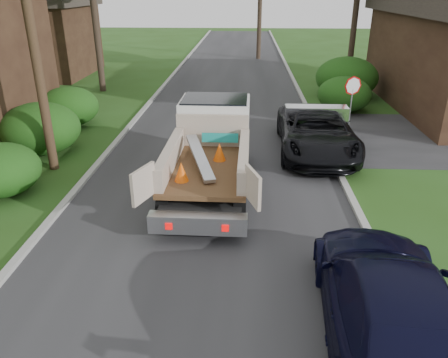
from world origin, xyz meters
The scene contains 15 objects.
ground centered at (0.00, 0.00, 0.00)m, with size 120.00×120.00×0.00m, color #254714.
road centered at (0.00, 10.00, 0.00)m, with size 8.00×90.00×0.02m, color #28282B.
curb_left centered at (-4.10, 10.00, 0.06)m, with size 0.20×90.00×0.12m, color #9E9E99.
curb_right centered at (4.10, 10.00, 0.06)m, with size 0.20×90.00×0.12m, color #9E9E99.
stop_sign centered at (5.20, 9.00, 1.78)m, with size 0.71×0.32×2.48m.
utility_pole centered at (-5.48, 4.98, 5.17)m, with size 2.42×1.25×10.00m.
house_left_far centered at (-13.50, 22.00, 3.05)m, with size 7.56×7.56×6.00m.
hedge_left_a centered at (-6.20, 3.00, 0.77)m, with size 2.34×2.34×1.53m, color #0F4310.
hedge_left_b centered at (-6.50, 6.50, 0.94)m, with size 2.86×2.86×1.87m, color #0F4310.
hedge_left_c centered at (-6.80, 10.00, 0.85)m, with size 2.60×2.60×1.70m, color #0F4310.
hedge_right_a centered at (5.80, 13.00, 0.85)m, with size 2.60×2.60×1.70m, color #0F4310.
hedge_right_b centered at (6.50, 16.00, 1.10)m, with size 3.38×3.38×2.21m, color #0F4310.
flatbed_truck centered at (-0.04, 4.39, 1.29)m, with size 2.94×6.29×2.37m.
black_pickup centered at (3.60, 7.07, 0.80)m, with size 2.67×5.79×1.61m, color black.
navy_suv centered at (3.46, -2.50, 0.80)m, with size 2.25×5.54×1.61m, color black.
Camera 1 is at (0.96, -8.46, 5.70)m, focal length 35.00 mm.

